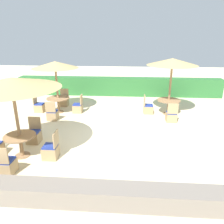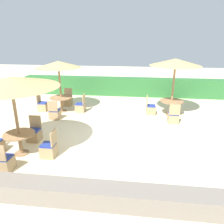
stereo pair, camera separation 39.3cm
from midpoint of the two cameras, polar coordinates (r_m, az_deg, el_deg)
ground_plane at (r=8.37m, az=0.85°, el=-7.20°), size 40.00×40.00×0.00m
hedge_row at (r=14.28m, az=3.66°, el=6.65°), size 13.00×0.70×1.16m
stone_border at (r=5.46m, az=-3.17°, el=-20.79°), size 10.00×0.56×0.49m
parasol_front_left at (r=7.16m, az=-23.53°, el=7.14°), size 2.90×2.90×2.60m
round_table_front_left at (r=7.73m, az=-21.67°, el=-6.41°), size 1.00×1.00×0.74m
patio_chair_front_left_south at (r=7.14m, az=-24.97°, el=-11.92°), size 0.46×0.46×0.93m
patio_chair_front_left_east at (r=7.42m, az=-14.64°, el=-9.38°), size 0.46×0.46×0.93m
patio_chair_front_left_north at (r=8.64m, az=-18.44°, el=-5.47°), size 0.46×0.46×0.93m
parasol_back_right at (r=10.70m, az=17.29°, el=12.24°), size 2.38×2.38×2.74m
round_table_back_right at (r=11.09m, az=16.28°, el=2.13°), size 1.13×1.13×0.74m
patio_chair_back_right_west at (r=11.11m, az=11.02°, el=0.80°), size 0.46×0.46×0.93m
patio_chair_back_right_south at (r=10.24m, az=16.78°, el=-1.33°), size 0.46×0.46×0.93m
parasol_back_left at (r=11.07m, az=-12.83°, el=11.96°), size 2.23×2.23×2.57m
round_table_back_left at (r=11.43m, az=-12.16°, el=3.10°), size 1.14×1.14×0.76m
patio_chair_back_left_north at (r=12.50m, az=-10.64°, el=2.95°), size 0.46×0.46×0.93m
patio_chair_back_left_south at (r=10.55m, az=-13.70°, el=-0.43°), size 0.46×0.46×0.93m
patio_chair_back_left_east at (r=11.29m, az=-7.22°, el=1.31°), size 0.46×0.46×0.93m
patio_chair_back_left_west at (r=11.88m, az=-16.73°, el=1.56°), size 0.46×0.46×0.93m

